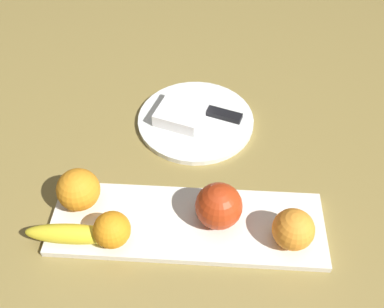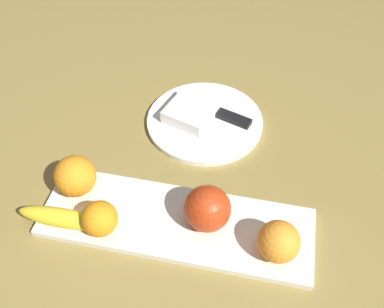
% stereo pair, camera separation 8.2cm
% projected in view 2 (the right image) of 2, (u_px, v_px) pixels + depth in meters
% --- Properties ---
extents(ground_plane, '(2.40, 2.40, 0.00)m').
position_uv_depth(ground_plane, '(158.00, 235.00, 0.75)').
color(ground_plane, olive).
extents(fruit_tray, '(0.48, 0.15, 0.01)m').
position_uv_depth(fruit_tray, '(176.00, 222.00, 0.76)').
color(fruit_tray, white).
rests_on(fruit_tray, ground_plane).
extents(apple, '(0.08, 0.08, 0.08)m').
position_uv_depth(apple, '(207.00, 209.00, 0.72)').
color(apple, '#BA3614').
rests_on(apple, fruit_tray).
extents(banana, '(0.16, 0.04, 0.03)m').
position_uv_depth(banana, '(62.00, 218.00, 0.74)').
color(banana, yellow).
rests_on(banana, fruit_tray).
extents(orange_near_apple, '(0.06, 0.06, 0.06)m').
position_uv_depth(orange_near_apple, '(99.00, 219.00, 0.72)').
color(orange_near_apple, orange).
rests_on(orange_near_apple, fruit_tray).
extents(orange_near_banana, '(0.08, 0.08, 0.08)m').
position_uv_depth(orange_near_banana, '(75.00, 176.00, 0.77)').
color(orange_near_banana, orange).
rests_on(orange_near_banana, fruit_tray).
extents(orange_center, '(0.07, 0.07, 0.07)m').
position_uv_depth(orange_center, '(279.00, 241.00, 0.69)').
color(orange_center, orange).
rests_on(orange_center, fruit_tray).
extents(dinner_plate, '(0.25, 0.25, 0.01)m').
position_uv_depth(dinner_plate, '(205.00, 121.00, 0.93)').
color(dinner_plate, white).
rests_on(dinner_plate, ground_plane).
extents(folded_napkin, '(0.12, 0.12, 0.03)m').
position_uv_depth(folded_napkin, '(191.00, 112.00, 0.92)').
color(folded_napkin, white).
rests_on(folded_napkin, dinner_plate).
extents(knife, '(0.18, 0.08, 0.01)m').
position_uv_depth(knife, '(224.00, 115.00, 0.93)').
color(knife, silver).
rests_on(knife, dinner_plate).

